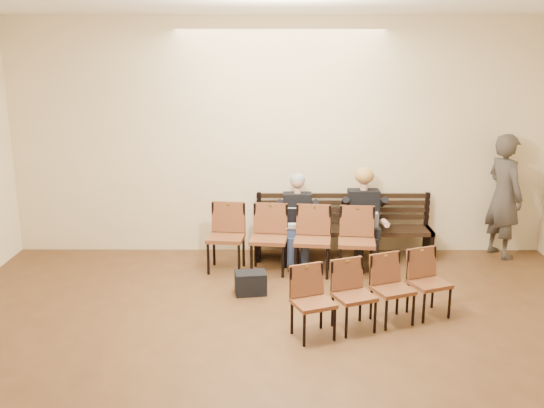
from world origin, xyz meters
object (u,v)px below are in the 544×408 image
at_px(seated_woman, 364,218).
at_px(bag, 251,283).
at_px(chair_row_front, 290,240).
at_px(chair_row_back, 374,293).
at_px(bench, 343,243).
at_px(laptop, 298,227).
at_px(passerby, 505,187).
at_px(seated_man, 297,220).
at_px(water_bottle, 376,229).

xyz_separation_m(seated_woman, bag, (-1.60, -1.28, -0.51)).
height_order(chair_row_front, chair_row_back, chair_row_front).
xyz_separation_m(bench, chair_row_front, (-0.81, -0.65, 0.25)).
height_order(laptop, chair_row_back, chair_row_back).
bearing_deg(chair_row_back, laptop, 89.25).
distance_m(passerby, chair_row_front, 3.31).
relative_size(bench, seated_woman, 2.00).
relative_size(bench, passerby, 1.22).
bearing_deg(bag, bench, 46.46).
bearing_deg(seated_man, laptop, -90.78).
relative_size(seated_man, bag, 3.17).
distance_m(water_bottle, chair_row_back, 1.96).
height_order(seated_man, chair_row_front, seated_man).
height_order(seated_woman, laptop, seated_woman).
xyz_separation_m(seated_woman, chair_row_back, (-0.19, -2.20, -0.26)).
relative_size(bench, seated_man, 2.11).
relative_size(seated_man, chair_row_front, 0.54).
distance_m(bench, water_bottle, 0.66).
bearing_deg(water_bottle, bag, -149.98).
distance_m(chair_row_front, chair_row_back, 1.89).
xyz_separation_m(seated_woman, passerby, (2.09, 0.22, 0.41)).
height_order(bench, bag, bench).
bearing_deg(bag, seated_man, 63.62).
distance_m(bag, chair_row_back, 1.70).
distance_m(seated_woman, laptop, 1.00).
distance_m(laptop, chair_row_back, 2.12).
xyz_separation_m(laptop, bag, (-0.63, -1.04, -0.43)).
bearing_deg(bench, passerby, 2.43).
relative_size(bag, chair_row_front, 0.17).
bearing_deg(chair_row_back, chair_row_front, 95.58).
relative_size(passerby, chair_row_back, 1.12).
bearing_deg(seated_man, passerby, 4.12).
bearing_deg(seated_woman, chair_row_back, -95.03).
bearing_deg(water_bottle, passerby, 14.29).
bearing_deg(bench, seated_man, -170.20).
height_order(seated_woman, water_bottle, seated_woman).
distance_m(passerby, chair_row_back, 3.39).
relative_size(laptop, chair_row_back, 0.18).
bearing_deg(bench, seated_woman, -24.03).
bearing_deg(chair_row_front, bench, 45.25).
distance_m(seated_man, seated_woman, 0.96).
height_order(bag, chair_row_back, chair_row_back).
height_order(seated_man, chair_row_back, seated_man).
height_order(bench, chair_row_back, chair_row_back).
distance_m(laptop, passerby, 3.13).
bearing_deg(water_bottle, bench, 135.57).
distance_m(bag, passerby, 4.08).
distance_m(laptop, water_bottle, 1.10).
bearing_deg(chair_row_back, seated_man, 87.01).
xyz_separation_m(bag, passerby, (3.69, 1.50, 0.92)).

